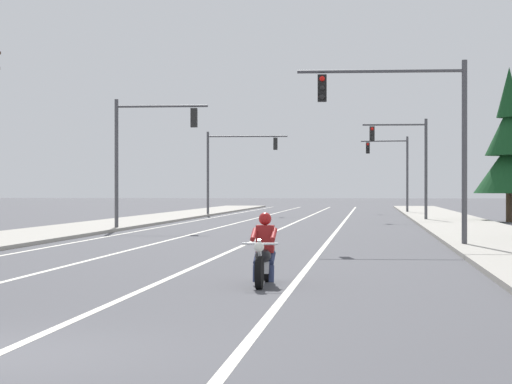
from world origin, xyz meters
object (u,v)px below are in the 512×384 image
at_px(traffic_signal_near_left, 143,144).
at_px(traffic_signal_mid_left, 231,159).
at_px(motorcycle_with_rider, 264,256).
at_px(traffic_signal_near_right, 415,123).
at_px(conifer_tree_right_verge_far, 509,151).
at_px(traffic_signal_mid_right, 408,155).
at_px(traffic_signal_far_right, 394,163).

bearing_deg(traffic_signal_near_left, traffic_signal_mid_left, 88.84).
distance_m(motorcycle_with_rider, traffic_signal_mid_left, 51.54).
bearing_deg(traffic_signal_near_right, conifer_tree_right_verge_far, 75.48).
relative_size(traffic_signal_mid_right, traffic_signal_mid_left, 1.00).
relative_size(traffic_signal_near_right, traffic_signal_far_right, 1.00).
distance_m(traffic_signal_near_right, conifer_tree_right_verge_far, 26.86).
height_order(traffic_signal_near_right, conifer_tree_right_verge_far, conifer_tree_right_verge_far).
relative_size(traffic_signal_near_left, traffic_signal_mid_left, 1.00).
xyz_separation_m(motorcycle_with_rider, traffic_signal_near_left, (-8.54, 25.08, 3.49)).
relative_size(traffic_signal_near_right, traffic_signal_near_left, 1.00).
bearing_deg(motorcycle_with_rider, traffic_signal_far_right, 86.03).
relative_size(motorcycle_with_rider, traffic_signal_near_left, 0.35).
bearing_deg(traffic_signal_mid_right, traffic_signal_far_right, 90.98).
height_order(traffic_signal_mid_right, traffic_signal_far_right, same).
distance_m(traffic_signal_mid_right, conifer_tree_right_verge_far, 5.93).
bearing_deg(traffic_signal_far_right, traffic_signal_near_left, -110.52).
distance_m(motorcycle_with_rider, traffic_signal_far_right, 59.05).
distance_m(traffic_signal_mid_left, traffic_signal_far_right, 14.52).
height_order(motorcycle_with_rider, traffic_signal_far_right, traffic_signal_far_right).
height_order(traffic_signal_far_right, conifer_tree_right_verge_far, conifer_tree_right_verge_far).
relative_size(motorcycle_with_rider, conifer_tree_right_verge_far, 0.24).
bearing_deg(conifer_tree_right_verge_far, traffic_signal_mid_right, 175.87).
height_order(traffic_signal_near_right, traffic_signal_mid_left, same).
bearing_deg(traffic_signal_near_left, traffic_signal_near_right, -45.12).
bearing_deg(traffic_signal_near_right, traffic_signal_far_right, 89.39).
height_order(traffic_signal_near_right, traffic_signal_near_left, same).
relative_size(motorcycle_with_rider, traffic_signal_mid_right, 0.35).
xyz_separation_m(traffic_signal_far_right, conifer_tree_right_verge_far, (6.24, -19.91, 0.18)).
bearing_deg(motorcycle_with_rider, traffic_signal_near_left, 108.80).
bearing_deg(conifer_tree_right_verge_far, traffic_signal_near_left, -143.79).
distance_m(traffic_signal_near_right, traffic_signal_mid_left, 39.64).
bearing_deg(motorcycle_with_rider, traffic_signal_mid_right, 83.59).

